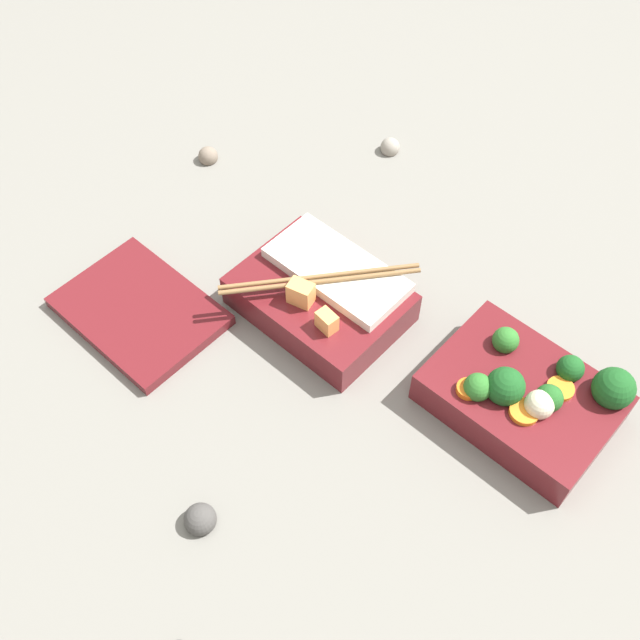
# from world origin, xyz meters

# --- Properties ---
(ground_plane) EXTENTS (3.00, 3.00, 0.00)m
(ground_plane) POSITION_xyz_m (0.00, 0.00, 0.00)
(ground_plane) COLOR slate
(bento_tray_vegetable) EXTENTS (0.18, 0.13, 0.07)m
(bento_tray_vegetable) POSITION_xyz_m (-0.13, -0.03, 0.03)
(bento_tray_vegetable) COLOR maroon
(bento_tray_vegetable) RESTS_ON ground_plane
(bento_tray_rice) EXTENTS (0.18, 0.17, 0.07)m
(bento_tray_rice) POSITION_xyz_m (0.10, 0.01, 0.02)
(bento_tray_rice) COLOR maroon
(bento_tray_rice) RESTS_ON ground_plane
(bento_lid) EXTENTS (0.17, 0.12, 0.01)m
(bento_lid) POSITION_xyz_m (0.24, 0.15, 0.01)
(bento_lid) COLOR maroon
(bento_lid) RESTS_ON ground_plane
(pebble_0) EXTENTS (0.03, 0.03, 0.03)m
(pebble_0) POSITION_xyz_m (0.02, 0.27, 0.01)
(pebble_0) COLOR #474442
(pebble_0) RESTS_ON ground_plane
(pebble_1) EXTENTS (0.03, 0.03, 0.03)m
(pebble_1) POSITION_xyz_m (0.21, -0.24, 0.01)
(pebble_1) COLOR gray
(pebble_1) RESTS_ON ground_plane
(pebble_3) EXTENTS (0.03, 0.03, 0.03)m
(pebble_3) POSITION_xyz_m (0.37, -0.07, 0.01)
(pebble_3) COLOR #7A6B5B
(pebble_3) RESTS_ON ground_plane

